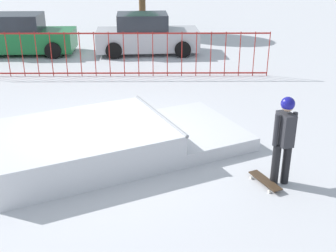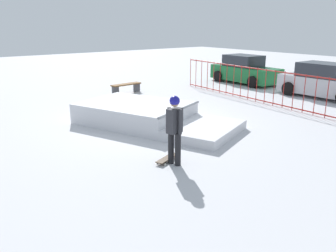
# 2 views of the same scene
# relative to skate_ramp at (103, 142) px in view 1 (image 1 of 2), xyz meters

# --- Properties ---
(ground_plane) EXTENTS (60.00, 60.00, 0.00)m
(ground_plane) POSITION_rel_skate_ramp_xyz_m (0.12, 0.24, -0.32)
(ground_plane) COLOR silver
(skate_ramp) EXTENTS (5.98, 4.39, 0.74)m
(skate_ramp) POSITION_rel_skate_ramp_xyz_m (0.00, 0.00, 0.00)
(skate_ramp) COLOR silver
(skate_ramp) RESTS_ON ground
(skater) EXTENTS (0.43, 0.42, 1.73)m
(skater) POSITION_rel_skate_ramp_xyz_m (3.37, -1.44, 0.69)
(skater) COLOR black
(skater) RESTS_ON ground
(skateboard) EXTENTS (0.47, 0.82, 0.09)m
(skateboard) POSITION_rel_skate_ramp_xyz_m (3.10, -1.46, -0.24)
(skateboard) COLOR #3F2D1E
(skateboard) RESTS_ON ground
(perimeter_fence) EXTENTS (10.20, 0.78, 1.50)m
(perimeter_fence) POSITION_rel_skate_ramp_xyz_m (0.12, 5.95, 0.45)
(perimeter_fence) COLOR maroon
(perimeter_fence) RESTS_ON ground
(parked_car_green) EXTENTS (4.16, 2.04, 1.60)m
(parked_car_green) POSITION_rel_skate_ramp_xyz_m (-3.81, 9.47, 0.41)
(parked_car_green) COLOR #196B33
(parked_car_green) RESTS_ON ground
(parked_car_silver) EXTENTS (4.11, 1.93, 1.60)m
(parked_car_silver) POSITION_rel_skate_ramp_xyz_m (1.22, 9.19, 0.41)
(parked_car_silver) COLOR #B7B7BC
(parked_car_silver) RESTS_ON ground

